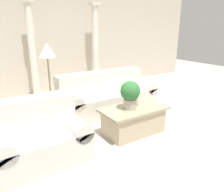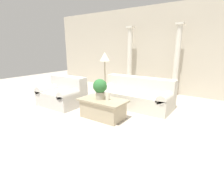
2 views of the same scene
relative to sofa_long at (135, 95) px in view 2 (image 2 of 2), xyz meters
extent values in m
plane|color=#BCB2A3|center=(-0.26, -0.97, -0.34)|extent=(16.00, 16.00, 0.00)
cube|color=beige|center=(-0.26, 2.10, 1.26)|extent=(10.00, 0.06, 3.20)
cube|color=beige|center=(0.00, -0.07, -0.12)|extent=(2.18, 0.96, 0.44)
cube|color=beige|center=(0.00, 0.24, 0.31)|extent=(2.18, 0.33, 0.41)
cylinder|color=beige|center=(-0.95, -0.07, 0.10)|extent=(0.28, 0.96, 0.28)
cylinder|color=beige|center=(0.95, -0.07, 0.10)|extent=(0.28, 0.96, 0.28)
cube|color=silver|center=(-1.88, -1.20, -0.12)|extent=(1.27, 0.96, 0.44)
cube|color=silver|center=(-1.88, -0.88, 0.31)|extent=(1.27, 0.33, 0.41)
cylinder|color=silver|center=(-2.37, -1.20, 0.10)|extent=(0.28, 0.96, 0.28)
cylinder|color=silver|center=(-1.39, -1.20, 0.10)|extent=(0.28, 0.96, 0.28)
cube|color=tan|center=(-0.24, -1.29, -0.12)|extent=(1.03, 0.57, 0.44)
cube|color=tan|center=(-0.24, -1.29, 0.12)|extent=(1.17, 0.65, 0.04)
cylinder|color=#B2A893|center=(-0.33, -1.28, 0.23)|extent=(0.22, 0.22, 0.18)
sphere|color=#2D6B33|center=(-0.33, -1.28, 0.46)|extent=(0.34, 0.34, 0.34)
cylinder|color=silver|center=(-0.13, -1.25, 0.24)|extent=(0.10, 0.10, 0.20)
cylinder|color=gray|center=(-1.25, 0.16, -0.32)|extent=(0.25, 0.25, 0.03)
cylinder|color=gray|center=(-1.25, 0.16, 0.32)|extent=(0.04, 0.04, 1.24)
cone|color=silver|center=(-1.25, 0.16, 1.08)|extent=(0.33, 0.33, 0.28)
cylinder|color=silver|center=(-1.15, 1.68, 0.87)|extent=(0.18, 0.18, 2.41)
cube|color=silver|center=(-1.15, 1.68, 2.10)|extent=(0.25, 0.25, 0.06)
cylinder|color=silver|center=(0.66, 1.68, 0.87)|extent=(0.18, 0.18, 2.41)
cube|color=silver|center=(0.66, 1.68, 2.10)|extent=(0.25, 0.25, 0.06)
camera|label=1|loc=(-2.55, -4.08, 1.51)|focal=35.00mm
camera|label=2|loc=(2.25, -4.53, 1.37)|focal=28.00mm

